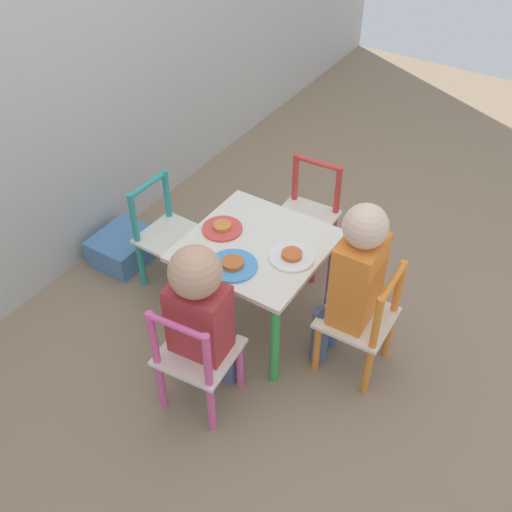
{
  "coord_description": "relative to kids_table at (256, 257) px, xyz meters",
  "views": [
    {
      "loc": [
        -1.49,
        -0.96,
        1.91
      ],
      "look_at": [
        0.0,
        0.0,
        0.36
      ],
      "focal_mm": 42.0,
      "sensor_mm": 36.0,
      "label": 1
    }
  ],
  "objects": [
    {
      "name": "plate_left",
      "position": [
        -0.16,
        0.0,
        0.08
      ],
      "size": [
        0.18,
        0.18,
        0.03
      ],
      "color": "#4C9EE0",
      "rests_on": "kids_table"
    },
    {
      "name": "chair_red",
      "position": [
        0.47,
        0.02,
        -0.11
      ],
      "size": [
        0.27,
        0.27,
        0.5
      ],
      "rotation": [
        0.0,
        0.0,
        -1.52
      ],
      "color": "silver",
      "rests_on": "ground_plane"
    },
    {
      "name": "kids_table",
      "position": [
        0.0,
        0.0,
        0.0
      ],
      "size": [
        0.52,
        0.52,
        0.43
      ],
      "color": "silver",
      "rests_on": "ground_plane"
    },
    {
      "name": "ground_plane",
      "position": [
        0.0,
        0.0,
        -0.36
      ],
      "size": [
        6.0,
        6.0,
        0.0
      ],
      "primitive_type": "plane",
      "color": "#8C755B"
    },
    {
      "name": "plate_front",
      "position": [
        -0.0,
        -0.16,
        0.08
      ],
      "size": [
        0.17,
        0.17,
        0.03
      ],
      "color": "white",
      "rests_on": "kids_table"
    },
    {
      "name": "child_left",
      "position": [
        -0.41,
        -0.04,
        0.08
      ],
      "size": [
        0.23,
        0.21,
        0.71
      ],
      "rotation": [
        0.0,
        0.0,
        -4.62
      ],
      "color": "#4C608E",
      "rests_on": "ground_plane"
    },
    {
      "name": "storage_bin",
      "position": [
        0.0,
        0.75,
        -0.29
      ],
      "size": [
        0.28,
        0.24,
        0.13
      ],
      "color": "#4C7FB7",
      "rests_on": "ground_plane"
    },
    {
      "name": "chair_orange",
      "position": [
        0.01,
        -0.47,
        -0.11
      ],
      "size": [
        0.27,
        0.27,
        0.5
      ],
      "rotation": [
        0.0,
        0.0,
        -3.11
      ],
      "color": "silver",
      "rests_on": "ground_plane"
    },
    {
      "name": "plate_back",
      "position": [
        0.0,
        0.16,
        0.08
      ],
      "size": [
        0.16,
        0.16,
        0.03
      ],
      "color": "#E54C47",
      "rests_on": "kids_table"
    },
    {
      "name": "child_front",
      "position": [
        0.01,
        -0.41,
        0.09
      ],
      "size": [
        0.2,
        0.21,
        0.76
      ],
      "rotation": [
        0.0,
        0.0,
        -3.11
      ],
      "color": "#4C608E",
      "rests_on": "ground_plane"
    },
    {
      "name": "chair_teal",
      "position": [
        0.01,
        0.47,
        -0.11
      ],
      "size": [
        0.27,
        0.27,
        0.5
      ],
      "rotation": [
        0.0,
        0.0,
        -0.03
      ],
      "color": "silver",
      "rests_on": "ground_plane"
    },
    {
      "name": "chair_pink",
      "position": [
        -0.47,
        -0.04,
        -0.11
      ],
      "size": [
        0.28,
        0.28,
        0.5
      ],
      "rotation": [
        0.0,
        0.0,
        -4.62
      ],
      "color": "silver",
      "rests_on": "ground_plane"
    }
  ]
}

